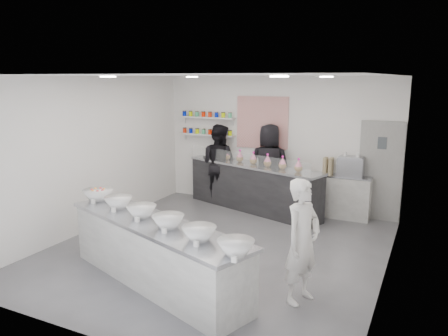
# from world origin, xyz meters

# --- Properties ---
(floor) EXTENTS (6.00, 6.00, 0.00)m
(floor) POSITION_xyz_m (0.00, 0.00, 0.00)
(floor) COLOR #515156
(floor) RESTS_ON ground
(ceiling) EXTENTS (6.00, 6.00, 0.00)m
(ceiling) POSITION_xyz_m (0.00, 0.00, 3.00)
(ceiling) COLOR white
(ceiling) RESTS_ON floor
(back_wall) EXTENTS (5.50, 0.00, 5.50)m
(back_wall) POSITION_xyz_m (0.00, 3.00, 1.50)
(back_wall) COLOR white
(back_wall) RESTS_ON floor
(left_wall) EXTENTS (0.00, 6.00, 6.00)m
(left_wall) POSITION_xyz_m (-2.75, 0.00, 1.50)
(left_wall) COLOR white
(left_wall) RESTS_ON floor
(right_wall) EXTENTS (0.00, 6.00, 6.00)m
(right_wall) POSITION_xyz_m (2.75, 0.00, 1.50)
(right_wall) COLOR white
(right_wall) RESTS_ON floor
(back_door) EXTENTS (0.88, 0.04, 2.10)m
(back_door) POSITION_xyz_m (2.30, 2.97, 1.05)
(back_door) COLOR gray
(back_door) RESTS_ON floor
(pattern_panel) EXTENTS (1.25, 0.03, 1.20)m
(pattern_panel) POSITION_xyz_m (-0.35, 2.98, 1.95)
(pattern_panel) COLOR #BB3B3B
(pattern_panel) RESTS_ON back_wall
(jar_shelf_lower) EXTENTS (1.45, 0.22, 0.04)m
(jar_shelf_lower) POSITION_xyz_m (-1.75, 2.90, 1.60)
(jar_shelf_lower) COLOR silver
(jar_shelf_lower) RESTS_ON back_wall
(jar_shelf_upper) EXTENTS (1.45, 0.22, 0.04)m
(jar_shelf_upper) POSITION_xyz_m (-1.75, 2.90, 2.02)
(jar_shelf_upper) COLOR silver
(jar_shelf_upper) RESTS_ON back_wall
(preserve_jars) EXTENTS (1.45, 0.10, 0.56)m
(preserve_jars) POSITION_xyz_m (-1.75, 2.88, 1.88)
(preserve_jars) COLOR red
(preserve_jars) RESTS_ON jar_shelf_lower
(downlight_0) EXTENTS (0.24, 0.24, 0.02)m
(downlight_0) POSITION_xyz_m (-1.40, -1.00, 2.98)
(downlight_0) COLOR white
(downlight_0) RESTS_ON ceiling
(downlight_1) EXTENTS (0.24, 0.24, 0.02)m
(downlight_1) POSITION_xyz_m (1.40, -1.00, 2.98)
(downlight_1) COLOR white
(downlight_1) RESTS_ON ceiling
(downlight_2) EXTENTS (0.24, 0.24, 0.02)m
(downlight_2) POSITION_xyz_m (-1.40, 1.60, 2.98)
(downlight_2) COLOR white
(downlight_2) RESTS_ON ceiling
(downlight_3) EXTENTS (0.24, 0.24, 0.02)m
(downlight_3) POSITION_xyz_m (1.40, 1.60, 2.98)
(downlight_3) COLOR white
(downlight_3) RESTS_ON ceiling
(prep_counter) EXTENTS (3.51, 1.91, 0.94)m
(prep_counter) POSITION_xyz_m (-0.23, -1.53, 0.47)
(prep_counter) COLOR #9C9D98
(prep_counter) RESTS_ON floor
(back_bar) EXTENTS (3.46, 1.62, 1.06)m
(back_bar) POSITION_xyz_m (-0.35, 2.46, 0.53)
(back_bar) COLOR black
(back_bar) RESTS_ON floor
(sneeze_guard) EXTENTS (3.23, 1.02, 0.29)m
(sneeze_guard) POSITION_xyz_m (-0.44, 2.17, 1.21)
(sneeze_guard) COLOR white
(sneeze_guard) RESTS_ON back_bar
(espresso_ledge) EXTENTS (1.25, 0.40, 0.93)m
(espresso_ledge) POSITION_xyz_m (1.55, 2.78, 0.46)
(espresso_ledge) COLOR #9C9D98
(espresso_ledge) RESTS_ON floor
(espresso_machine) EXTENTS (0.53, 0.37, 0.40)m
(espresso_machine) POSITION_xyz_m (1.73, 2.78, 1.13)
(espresso_machine) COLOR #93969E
(espresso_machine) RESTS_ON espresso_ledge
(cup_stacks) EXTENTS (0.24, 0.24, 0.36)m
(cup_stacks) POSITION_xyz_m (1.25, 2.78, 1.11)
(cup_stacks) COLOR #9B8A66
(cup_stacks) RESTS_ON espresso_ledge
(prep_bowls) EXTENTS (3.66, 1.77, 0.18)m
(prep_bowls) POSITION_xyz_m (-0.23, -1.53, 1.03)
(prep_bowls) COLOR white
(prep_bowls) RESTS_ON prep_counter
(label_cards) EXTENTS (3.31, 0.04, 0.07)m
(label_cards) POSITION_xyz_m (-0.05, -2.05, 0.98)
(label_cards) COLOR white
(label_cards) RESTS_ON prep_counter
(cookie_bags) EXTENTS (2.50, 0.92, 0.29)m
(cookie_bags) POSITION_xyz_m (-0.35, 2.46, 1.21)
(cookie_bags) COLOR pink
(cookie_bags) RESTS_ON back_bar
(woman_prep) EXTENTS (0.59, 0.72, 1.69)m
(woman_prep) POSITION_xyz_m (1.81, -1.10, 0.84)
(woman_prep) COLOR white
(woman_prep) RESTS_ON floor
(staff_left) EXTENTS (1.00, 0.82, 1.89)m
(staff_left) POSITION_xyz_m (-1.34, 2.71, 0.95)
(staff_left) COLOR black
(staff_left) RESTS_ON floor
(staff_right) EXTENTS (1.05, 0.78, 1.96)m
(staff_right) POSITION_xyz_m (-0.06, 2.71, 0.98)
(staff_right) COLOR black
(staff_right) RESTS_ON floor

